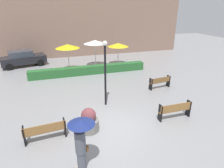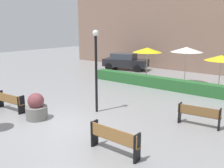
{
  "view_description": "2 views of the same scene",
  "coord_description": "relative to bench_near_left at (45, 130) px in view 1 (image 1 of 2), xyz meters",
  "views": [
    {
      "loc": [
        -2.58,
        -7.92,
        5.58
      ],
      "look_at": [
        1.03,
        3.41,
        0.85
      ],
      "focal_mm": 31.02,
      "sensor_mm": 36.0,
      "label": 1
    },
    {
      "loc": [
        7.64,
        -6.07,
        4.03
      ],
      "look_at": [
        -0.08,
        3.98,
        1.01
      ],
      "focal_mm": 38.72,
      "sensor_mm": 36.0,
      "label": 2
    }
  ],
  "objects": [
    {
      "name": "bench_near_right",
      "position": [
        6.57,
        -0.2,
        0.04
      ],
      "size": [
        1.85,
        0.34,
        0.91
      ],
      "color": "olive",
      "rests_on": "ground"
    },
    {
      "name": "parked_car",
      "position": [
        -2.13,
        13.1,
        0.31
      ],
      "size": [
        4.5,
        2.75,
        1.57
      ],
      "color": "black",
      "rests_on": "ground"
    },
    {
      "name": "bench_far_right",
      "position": [
        8.0,
        3.73,
        0.02
      ],
      "size": [
        1.72,
        0.53,
        0.87
      ],
      "color": "brown",
      "rests_on": "ground"
    },
    {
      "name": "bench_near_left",
      "position": [
        0.0,
        0.0,
        0.0
      ],
      "size": [
        1.86,
        0.52,
        0.86
      ],
      "color": "olive",
      "rests_on": "ground"
    },
    {
      "name": "pedestrian_with_umbrella",
      "position": [
        1.3,
        -2.16,
        0.82
      ],
      "size": [
        0.96,
        0.96,
        2.07
      ],
      "color": "#4C515B",
      "rests_on": "ground"
    },
    {
      "name": "building_facade",
      "position": [
        3.23,
        16.18,
        4.02
      ],
      "size": [
        28.0,
        1.2,
        9.06
      ],
      "primitive_type": "cube",
      "color": "#846656",
      "rests_on": "ground"
    },
    {
      "name": "lamp_post",
      "position": [
        3.5,
        2.49,
        1.88
      ],
      "size": [
        0.28,
        0.28,
        3.89
      ],
      "color": "black",
      "rests_on": "ground"
    },
    {
      "name": "ground_plane",
      "position": [
        3.23,
        0.18,
        -0.51
      ],
      "size": [
        60.0,
        60.0,
        0.0
      ],
      "primitive_type": "plane",
      "color": "gray"
    },
    {
      "name": "hedge_strip",
      "position": [
        3.74,
        8.58,
        -0.14
      ],
      "size": [
        10.29,
        0.7,
        0.73
      ],
      "primitive_type": "cube",
      "color": "#28602D",
      "rests_on": "ground"
    },
    {
      "name": "patio_umbrella_yellow",
      "position": [
        2.1,
        9.78,
        1.85
      ],
      "size": [
        2.14,
        2.14,
        2.54
      ],
      "color": "silver",
      "rests_on": "ground"
    },
    {
      "name": "patio_umbrella_yellow_far",
      "position": [
        7.09,
        10.42,
        1.59
      ],
      "size": [
        2.05,
        2.05,
        2.28
      ],
      "color": "silver",
      "rests_on": "ground"
    },
    {
      "name": "planter_pot",
      "position": [
        2.0,
        0.14,
        0.01
      ],
      "size": [
        0.95,
        0.95,
        1.19
      ],
      "color": "slate",
      "rests_on": "ground"
    },
    {
      "name": "patio_umbrella_white",
      "position": [
        4.77,
        10.51,
        1.98
      ],
      "size": [
        2.17,
        2.17,
        2.67
      ],
      "color": "silver",
      "rests_on": "ground"
    }
  ]
}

